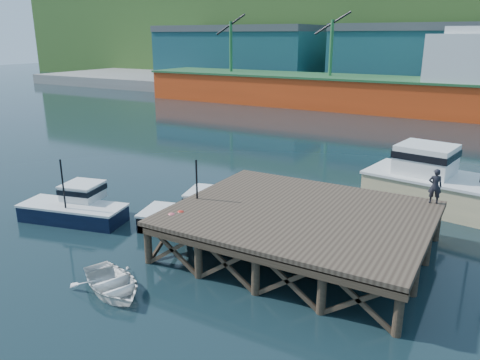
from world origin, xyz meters
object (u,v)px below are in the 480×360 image
Objects in this scene: trawler at (464,187)px; dockworker at (435,186)px; boat_navy at (76,207)px; dinghy at (112,284)px; boat_black at (204,216)px.

trawler is 6.94× the size of dockworker.
trawler is (19.43, 12.25, 0.88)m from boat_navy.
dinghy is 2.13× the size of dockworker.
dockworker is at bearing 7.64° from boat_black.
dinghy is at bearing -114.86° from trawler.
boat_navy reaches higher than dinghy.
boat_navy is at bearing -138.43° from trawler.
dockworker is at bearing -91.89° from trawler.
dockworker is at bearing 7.49° from boat_navy.
boat_black is 12.16m from dockworker.
boat_black is at bearing -131.80° from trawler.
trawler is (12.13, 9.78, 0.88)m from boat_black.
trawler is 20.89m from dinghy.
trawler is at bearing -11.03° from dinghy.
trawler reaches higher than dockworker.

